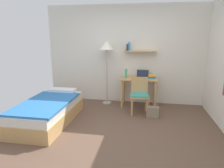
# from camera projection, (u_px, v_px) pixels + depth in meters

# --- Properties ---
(ground_plane) EXTENTS (5.28, 5.28, 0.00)m
(ground_plane) POSITION_uv_depth(u_px,v_px,m) (116.00, 135.00, 3.69)
(ground_plane) COLOR brown
(wall_back) EXTENTS (4.40, 0.27, 2.60)m
(wall_back) POSITION_uv_depth(u_px,v_px,m) (128.00, 55.00, 5.32)
(wall_back) COLOR silver
(wall_back) RESTS_ON ground_plane
(bed) EXTENTS (0.93, 1.87, 0.54)m
(bed) POSITION_uv_depth(u_px,v_px,m) (49.00, 111.00, 4.22)
(bed) COLOR tan
(bed) RESTS_ON ground_plane
(desk) EXTENTS (0.92, 0.53, 0.74)m
(desk) POSITION_uv_depth(u_px,v_px,m) (139.00, 84.00, 5.13)
(desk) COLOR tan
(desk) RESTS_ON ground_plane
(desk_chair) EXTENTS (0.45, 0.44, 0.85)m
(desk_chair) POSITION_uv_depth(u_px,v_px,m) (139.00, 93.00, 4.68)
(desk_chair) COLOR tan
(desk_chair) RESTS_ON ground_plane
(standing_lamp) EXTENTS (0.38, 0.38, 1.68)m
(standing_lamp) POSITION_uv_depth(u_px,v_px,m) (107.00, 49.00, 5.10)
(standing_lamp) COLOR #B2A893
(standing_lamp) RESTS_ON ground_plane
(laptop) EXTENTS (0.31, 0.21, 0.19)m
(laptop) POSITION_uv_depth(u_px,v_px,m) (143.00, 76.00, 5.14)
(laptop) COLOR black
(laptop) RESTS_ON desk
(water_bottle) EXTENTS (0.06, 0.06, 0.24)m
(water_bottle) POSITION_uv_depth(u_px,v_px,m) (126.00, 74.00, 5.06)
(water_bottle) COLOR #42A87F
(water_bottle) RESTS_ON desk
(book_stack) EXTENTS (0.19, 0.23, 0.09)m
(book_stack) POSITION_uv_depth(u_px,v_px,m) (152.00, 77.00, 5.06)
(book_stack) COLOR #3384C6
(book_stack) RESTS_ON desk
(handbag) EXTENTS (0.27, 0.11, 0.40)m
(handbag) POSITION_uv_depth(u_px,v_px,m) (153.00, 112.00, 4.45)
(handbag) COLOR gray
(handbag) RESTS_ON ground_plane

